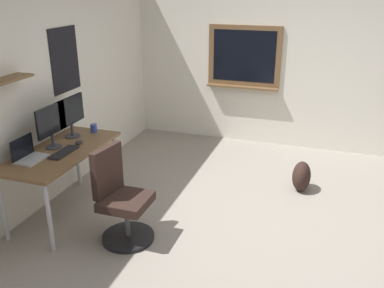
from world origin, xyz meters
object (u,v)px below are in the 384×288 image
object	(u,v)px
keyboard	(64,152)
desk	(62,157)
coffee_mug	(94,128)
office_chair	(121,201)
backpack	(301,176)
computer_mouse	(79,142)
monitor_secondary	(71,114)
laptop	(28,154)
monitor_primary	(51,123)

from	to	relation	value
keyboard	desk	bearing A→B (deg)	49.34
keyboard	coffee_mug	world-z (taller)	coffee_mug
office_chair	backpack	size ratio (longest dim) A/B	2.56
computer_mouse	keyboard	bearing A→B (deg)	180.00
monitor_secondary	coffee_mug	world-z (taller)	monitor_secondary
laptop	computer_mouse	size ratio (longest dim) A/B	2.98
office_chair	backpack	distance (m)	2.28
desk	monitor_primary	bearing A→B (deg)	71.65
keyboard	laptop	bearing A→B (deg)	136.19
office_chair	monitor_secondary	bearing A→B (deg)	55.37
monitor_primary	coffee_mug	size ratio (longest dim) A/B	5.04
office_chair	coffee_mug	distance (m)	1.20
laptop	keyboard	xyz separation A→B (m)	(0.25, -0.24, -0.04)
monitor_secondary	computer_mouse	world-z (taller)	monitor_secondary
laptop	monitor_secondary	bearing A→B (deg)	-3.92
laptop	keyboard	world-z (taller)	laptop
desk	office_chair	world-z (taller)	office_chair
desk	backpack	xyz separation A→B (m)	(1.38, -2.39, -0.49)
computer_mouse	desk	bearing A→B (deg)	158.67
office_chair	laptop	world-z (taller)	laptop
desk	office_chair	size ratio (longest dim) A/B	1.48
monitor_primary	backpack	xyz separation A→B (m)	(1.34, -2.50, -0.84)
monitor_secondary	keyboard	bearing A→B (deg)	-157.66
monitor_secondary	coffee_mug	size ratio (longest dim) A/B	5.04
laptop	monitor_secondary	size ratio (longest dim) A/B	0.67
keyboard	backpack	xyz separation A→B (m)	(1.45, -2.31, -0.58)
monitor_primary	computer_mouse	world-z (taller)	monitor_primary
backpack	keyboard	bearing A→B (deg)	122.02
computer_mouse	office_chair	bearing A→B (deg)	-121.99
desk	monitor_primary	world-z (taller)	monitor_primary
coffee_mug	backpack	bearing A→B (deg)	-71.90
keyboard	coffee_mug	size ratio (longest dim) A/B	4.02
laptop	monitor_primary	size ratio (longest dim) A/B	0.67
keyboard	coffee_mug	xyz separation A→B (m)	(0.67, 0.05, 0.04)
desk	office_chair	xyz separation A→B (m)	(-0.24, -0.80, -0.27)
laptop	coffee_mug	world-z (taller)	laptop
laptop	computer_mouse	xyz separation A→B (m)	(0.53, -0.24, -0.04)
office_chair	monitor_primary	world-z (taller)	monitor_primary
desk	backpack	distance (m)	2.80
desk	coffee_mug	distance (m)	0.62
computer_mouse	coffee_mug	bearing A→B (deg)	7.24
computer_mouse	backpack	world-z (taller)	computer_mouse
monitor_primary	backpack	size ratio (longest dim) A/B	1.25
laptop	keyboard	bearing A→B (deg)	-43.81
office_chair	keyboard	bearing A→B (deg)	76.81
monitor_secondary	computer_mouse	bearing A→B (deg)	-133.31
coffee_mug	computer_mouse	bearing A→B (deg)	-172.76
keyboard	computer_mouse	bearing A→B (deg)	-0.00
monitor_primary	keyboard	distance (m)	0.34
desk	keyboard	bearing A→B (deg)	-130.66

